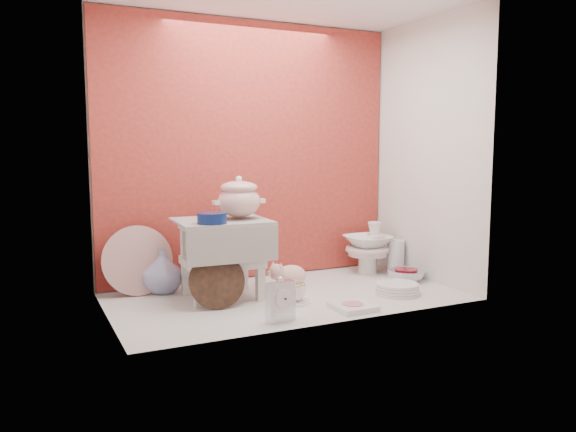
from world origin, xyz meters
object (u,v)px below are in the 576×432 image
object	(u,v)px
dinner_plate_stack	(397,288)
blue_white_vase	(162,271)
step_stool	(222,259)
floral_platter	(138,261)
plush_pig	(291,276)
porcelain_tower	(368,248)
soup_tureen	(239,197)
mantel_clock	(280,299)
gold_rim_teacup	(294,292)
crystal_bowl	(406,275)

from	to	relation	value
dinner_plate_stack	blue_white_vase	bearing A→B (deg)	152.76
step_stool	floral_platter	xyz separation A→B (m)	(-0.38, 0.24, -0.02)
plush_pig	porcelain_tower	distance (m)	0.61
soup_tureen	mantel_clock	bearing A→B (deg)	-89.41
step_stool	gold_rim_teacup	distance (m)	0.42
step_stool	plush_pig	bearing A→B (deg)	5.80
floral_platter	blue_white_vase	bearing A→B (deg)	-4.01
floral_platter	step_stool	bearing A→B (deg)	-31.71
plush_pig	dinner_plate_stack	world-z (taller)	plush_pig
floral_platter	gold_rim_teacup	size ratio (longest dim) A/B	3.20
blue_white_vase	crystal_bowl	distance (m)	1.39
blue_white_vase	plush_pig	xyz separation A→B (m)	(0.66, -0.21, -0.05)
blue_white_vase	porcelain_tower	distance (m)	1.26
plush_pig	soup_tureen	bearing A→B (deg)	-150.40
floral_platter	porcelain_tower	xyz separation A→B (m)	(1.38, -0.09, -0.02)
crystal_bowl	dinner_plate_stack	bearing A→B (deg)	-135.53
floral_platter	gold_rim_teacup	bearing A→B (deg)	-36.74
mantel_clock	porcelain_tower	bearing A→B (deg)	24.36
plush_pig	porcelain_tower	xyz separation A→B (m)	(0.59, 0.12, 0.09)
soup_tureen	mantel_clock	distance (m)	0.65
soup_tureen	floral_platter	distance (m)	0.63
plush_pig	floral_platter	bearing A→B (deg)	-171.32
plush_pig	gold_rim_teacup	size ratio (longest dim) A/B	1.98
gold_rim_teacup	crystal_bowl	xyz separation A→B (m)	(0.79, 0.13, -0.02)
plush_pig	gold_rim_teacup	xyz separation A→B (m)	(-0.12, -0.29, -0.01)
crystal_bowl	porcelain_tower	bearing A→B (deg)	106.97
gold_rim_teacup	plush_pig	bearing A→B (deg)	67.39
soup_tureen	crystal_bowl	distance (m)	1.10
plush_pig	porcelain_tower	size ratio (longest dim) A/B	0.72
dinner_plate_stack	floral_platter	bearing A→B (deg)	154.84
step_stool	mantel_clock	bearing A→B (deg)	-76.37
blue_white_vase	plush_pig	bearing A→B (deg)	-17.16
floral_platter	mantel_clock	distance (m)	0.89
step_stool	mantel_clock	world-z (taller)	step_stool
dinner_plate_stack	porcelain_tower	distance (m)	0.53
step_stool	dinner_plate_stack	xyz separation A→B (m)	(0.86, -0.35, -0.17)
blue_white_vase	gold_rim_teacup	size ratio (longest dim) A/B	2.01
gold_rim_teacup	porcelain_tower	distance (m)	0.82
soup_tureen	plush_pig	size ratio (longest dim) A/B	1.15
dinner_plate_stack	crystal_bowl	bearing A→B (deg)	44.47
step_stool	gold_rim_teacup	world-z (taller)	step_stool
step_stool	gold_rim_teacup	size ratio (longest dim) A/B	4.01
soup_tureen	plush_pig	xyz separation A→B (m)	(0.31, 0.03, -0.45)
soup_tureen	blue_white_vase	bearing A→B (deg)	146.19
dinner_plate_stack	step_stool	bearing A→B (deg)	158.04
soup_tureen	porcelain_tower	distance (m)	0.98
step_stool	dinner_plate_stack	bearing A→B (deg)	-19.50
blue_white_vase	gold_rim_teacup	distance (m)	0.74
floral_platter	porcelain_tower	world-z (taller)	floral_platter
gold_rim_teacup	crystal_bowl	size ratio (longest dim) A/B	0.54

